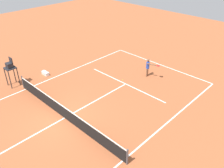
{
  "coord_description": "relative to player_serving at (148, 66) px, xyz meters",
  "views": [
    {
      "loc": [
        -10.77,
        6.58,
        9.92
      ],
      "look_at": [
        -0.13,
        -4.4,
        0.8
      ],
      "focal_mm": 37.57,
      "sensor_mm": 36.0,
      "label": 1
    }
  ],
  "objects": [
    {
      "name": "tennis_net",
      "position": [
        0.49,
        8.5,
        -0.46
      ],
      "size": [
        11.07,
        0.1,
        1.07
      ],
      "color": "#4C4C51",
      "rests_on": "ground"
    },
    {
      "name": "ground_plane",
      "position": [
        0.49,
        8.5,
        -0.96
      ],
      "size": [
        60.0,
        60.0,
        0.0
      ],
      "primitive_type": "plane",
      "color": "#AD5933"
    },
    {
      "name": "player_serving",
      "position": [
        0.0,
        0.0,
        0.0
      ],
      "size": [
        1.29,
        0.51,
        1.62
      ],
      "rotation": [
        0.0,
        0.0,
        1.88
      ],
      "color": "brown",
      "rests_on": "ground"
    },
    {
      "name": "equipment_bag",
      "position": [
        6.63,
        6.08,
        -0.81
      ],
      "size": [
        0.76,
        0.32,
        0.3
      ],
      "primitive_type": "cube",
      "color": "white",
      "rests_on": "ground"
    },
    {
      "name": "umpire_chair",
      "position": [
        6.94,
        8.84,
        0.65
      ],
      "size": [
        0.8,
        0.8,
        2.41
      ],
      "color": "#232328",
      "rests_on": "ground"
    },
    {
      "name": "tennis_ball",
      "position": [
        1.08,
        2.06,
        -0.92
      ],
      "size": [
        0.07,
        0.07,
        0.07
      ],
      "primitive_type": "sphere",
      "color": "#CCE033",
      "rests_on": "ground"
    },
    {
      "name": "court_lines",
      "position": [
        0.49,
        8.5,
        -0.95
      ],
      "size": [
        10.47,
        22.49,
        0.01
      ],
      "color": "white",
      "rests_on": "ground"
    }
  ]
}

